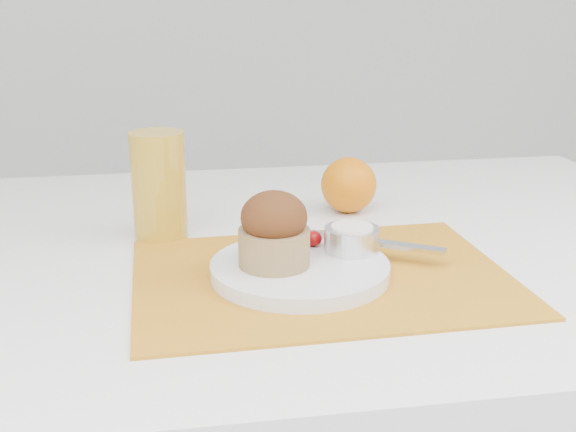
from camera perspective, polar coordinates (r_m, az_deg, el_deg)
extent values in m
cube|color=orange|center=(0.82, 2.69, -4.79)|extent=(0.43, 0.32, 0.00)
cylinder|color=silver|center=(0.82, 0.94, -4.23)|extent=(0.25, 0.25, 0.02)
cylinder|color=silver|center=(0.85, 5.07, -1.84)|extent=(0.07, 0.07, 0.03)
cylinder|color=white|center=(0.85, 5.09, -0.95)|extent=(0.06, 0.06, 0.01)
ellipsoid|color=#5D0202|center=(0.86, 2.02, -1.79)|extent=(0.02, 0.02, 0.02)
ellipsoid|color=#630205|center=(0.85, 3.67, -2.21)|extent=(0.02, 0.02, 0.02)
cube|color=#B9BAC2|center=(0.88, 5.96, -1.95)|extent=(0.18, 0.12, 0.01)
sphere|color=orange|center=(1.06, 4.82, 2.46)|extent=(0.08, 0.08, 0.08)
cylinder|color=gold|center=(0.95, -10.16, 2.38)|extent=(0.09, 0.09, 0.14)
cylinder|color=#9F7E4D|center=(0.80, -1.10, -2.47)|extent=(0.10, 0.10, 0.04)
ellipsoid|color=#321609|center=(0.79, -1.12, -0.08)|extent=(0.07, 0.07, 0.06)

